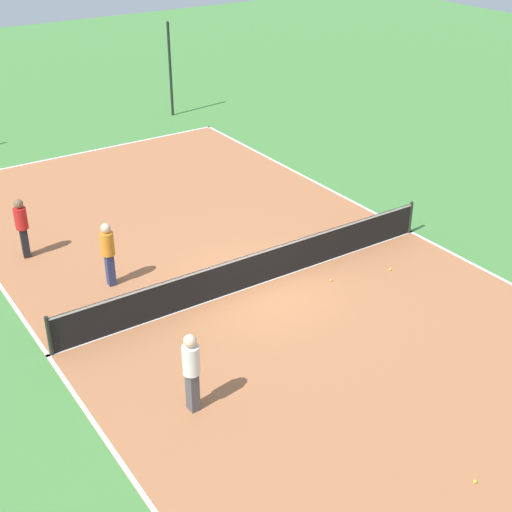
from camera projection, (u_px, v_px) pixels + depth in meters
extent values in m
plane|color=#47843D|center=(256.00, 285.00, 19.24)|extent=(80.00, 80.00, 0.00)
cube|color=#AD6B42|center=(256.00, 285.00, 19.23)|extent=(11.64, 24.78, 0.02)
cube|color=white|center=(48.00, 356.00, 16.41)|extent=(0.10, 24.78, 0.00)
cube|color=white|center=(411.00, 232.00, 22.04)|extent=(0.10, 24.78, 0.00)
cube|color=white|center=(83.00, 152.00, 28.25)|extent=(11.64, 0.10, 0.00)
cube|color=white|center=(256.00, 285.00, 19.23)|extent=(11.64, 0.10, 0.00)
cylinder|color=black|center=(49.00, 336.00, 16.21)|extent=(0.10, 0.10, 1.03)
cylinder|color=black|center=(410.00, 217.00, 21.75)|extent=(0.10, 0.10, 1.03)
cube|color=black|center=(256.00, 269.00, 18.99)|extent=(11.34, 0.03, 0.98)
cube|color=white|center=(256.00, 254.00, 18.77)|extent=(11.34, 0.04, 0.06)
cube|color=#4C4C51|center=(193.00, 391.00, 14.57)|extent=(0.21, 0.26, 0.92)
cylinder|color=silver|center=(191.00, 360.00, 14.20)|extent=(0.37, 0.37, 0.65)
sphere|color=beige|center=(190.00, 341.00, 13.98)|extent=(0.28, 0.28, 0.28)
cube|color=black|center=(25.00, 242.00, 20.43)|extent=(0.23, 0.28, 0.90)
cylinder|color=red|center=(21.00, 218.00, 20.06)|extent=(0.41, 0.41, 0.63)
sphere|color=brown|center=(18.00, 204.00, 19.85)|extent=(0.27, 0.27, 0.27)
cube|color=navy|center=(110.00, 269.00, 19.04)|extent=(0.22, 0.27, 0.91)
cylinder|color=orange|center=(107.00, 244.00, 18.67)|extent=(0.39, 0.39, 0.64)
sphere|color=beige|center=(106.00, 228.00, 18.45)|extent=(0.27, 0.27, 0.27)
sphere|color=#CCE033|center=(390.00, 270.00, 19.88)|extent=(0.07, 0.07, 0.07)
sphere|color=#CCE033|center=(331.00, 280.00, 19.36)|extent=(0.07, 0.07, 0.07)
sphere|color=#CCE033|center=(475.00, 482.00, 12.98)|extent=(0.07, 0.07, 0.07)
cylinder|color=black|center=(170.00, 70.00, 31.66)|extent=(0.12, 0.12, 4.14)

